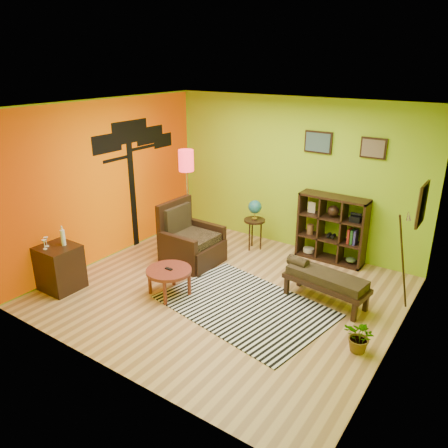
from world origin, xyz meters
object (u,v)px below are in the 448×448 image
Objects in this scene: armchair at (190,244)px; globe_table at (255,212)px; coffee_table at (169,273)px; floor_lamp at (186,170)px; cube_shelf at (332,229)px; bench at (324,279)px; side_cabinet at (60,267)px; potted_plant at (360,340)px.

globe_table is at bearing 59.65° from armchair.
globe_table is at bearing 85.28° from coffee_table.
globe_table is at bearing 31.85° from floor_lamp.
floor_lamp is at bearing -157.62° from cube_shelf.
globe_table is 2.16m from bench.
floor_lamp is 1.48m from globe_table.
side_cabinet is 4.60m from cube_shelf.
coffee_table is 1.74m from side_cabinet.
bench is at bearing -72.49° from cube_shelf.
armchair is at bearing -144.25° from cube_shelf.
armchair reaches higher than potted_plant.
globe_table is 0.74× the size of bench.
bench is (0.45, -1.43, -0.23)m from cube_shelf.
armchair is 0.58× the size of floor_lamp.
potted_plant is (2.87, 0.26, -0.20)m from coffee_table.
potted_plant is (3.75, -1.30, -1.36)m from floor_lamp.
bench is (2.49, 0.04, 0.04)m from armchair.
armchair is 2.53× the size of potted_plant.
bench is (3.57, 1.94, 0.01)m from side_cabinet.
cube_shelf reaches higher than bench.
coffee_table is 0.64× the size of armchair.
side_cabinet reaches higher than potted_plant.
side_cabinet reaches higher than coffee_table.
armchair reaches higher than coffee_table.
globe_table is (1.73, 3.03, 0.37)m from side_cabinet.
cube_shelf is at bearing 35.75° from armchair.
side_cabinet is (-1.55, -0.81, -0.01)m from coffee_table.
floor_lamp is at bearing 74.29° from side_cabinet.
potted_plant is (1.30, -2.31, -0.43)m from cube_shelf.
armchair is 1.06× the size of side_cabinet.
cube_shelf is 2.68m from potted_plant.
floor_lamp is at bearing -148.15° from globe_table.
floor_lamp is 4.40× the size of potted_plant.
bench is at bearing -8.36° from floor_lamp.
cube_shelf is at bearing 47.32° from side_cabinet.
globe_table is 3.37m from potted_plant.
armchair is 0.91× the size of cube_shelf.
cube_shelf is at bearing 58.57° from coffee_table.
cube_shelf reaches higher than potted_plant.
floor_lamp is 1.57× the size of cube_shelf.
coffee_table reaches higher than potted_plant.
cube_shelf is (2.45, 1.01, -0.93)m from floor_lamp.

